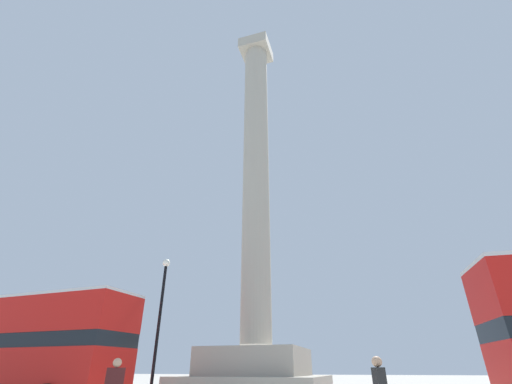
# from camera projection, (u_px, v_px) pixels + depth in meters

# --- Properties ---
(monument_column) EXTENTS (6.33, 6.33, 24.47)m
(monument_column) POSITION_uv_depth(u_px,v_px,m) (256.00, 264.00, 18.36)
(monument_column) COLOR #A39E8E
(monument_column) RESTS_ON ground_plane
(bus_a) EXTENTS (11.54, 3.18, 4.32)m
(bus_a) POSITION_uv_depth(u_px,v_px,m) (13.00, 345.00, 14.97)
(bus_a) COLOR red
(bus_a) RESTS_ON ground_plane
(street_lamp) EXTENTS (0.37, 0.37, 6.33)m
(street_lamp) POSITION_uv_depth(u_px,v_px,m) (159.00, 325.00, 15.65)
(street_lamp) COLOR black
(street_lamp) RESTS_ON ground_plane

